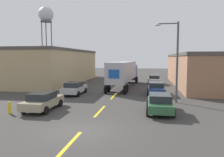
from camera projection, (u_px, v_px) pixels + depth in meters
ground_plane at (81, 132)px, 12.86m from camera, size 160.00×160.00×0.00m
road_centerline at (100, 111)px, 17.81m from camera, size 0.20×17.98×0.01m
warehouse_left at (48, 66)px, 38.79m from camera, size 12.14×22.47×5.80m
warehouse_right at (213, 70)px, 33.82m from camera, size 11.68×23.45×5.00m
semi_truck at (124, 72)px, 32.36m from camera, size 3.41×14.86×3.77m
parked_car_left_near at (43, 101)px, 18.17m from camera, size 2.10×4.51×1.49m
parked_car_left_far at (74, 88)px, 25.85m from camera, size 2.10×4.51×1.49m
parked_car_right_mid at (156, 88)px, 25.75m from camera, size 2.10×4.51×1.49m
parked_car_right_near at (160, 103)px, 17.34m from camera, size 2.10×4.51×1.49m
parked_car_right_far at (154, 79)px, 36.40m from camera, size 2.10×4.51×1.49m
water_tower at (46, 16)px, 65.24m from camera, size 4.51×4.51×19.59m
street_lamp at (175, 56)px, 20.80m from camera, size 2.25×0.32×7.72m
fire_hydrant at (9, 108)px, 16.96m from camera, size 0.22×0.22×0.95m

